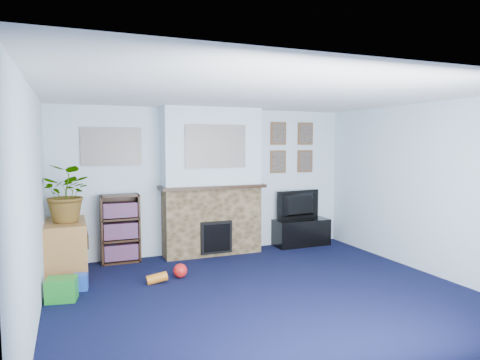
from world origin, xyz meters
name	(u,v)px	position (x,y,z in m)	size (l,w,h in m)	color
floor	(265,294)	(0.00, 0.00, 0.00)	(5.00, 4.50, 0.01)	black
ceiling	(266,94)	(0.00, 0.00, 2.40)	(5.00, 4.50, 0.01)	white
wall_back	(208,181)	(0.00, 2.25, 1.20)	(5.00, 0.04, 2.40)	silver
wall_front	(402,233)	(0.00, -2.25, 1.20)	(5.00, 0.04, 2.40)	silver
wall_left	(33,208)	(-2.50, 0.00, 1.20)	(0.04, 4.50, 2.40)	silver
wall_right	(426,188)	(2.50, 0.00, 1.20)	(0.04, 4.50, 2.40)	silver
chimney_breast	(212,183)	(0.00, 2.05, 1.18)	(1.72, 0.50, 2.40)	brown
collage_main	(216,146)	(0.00, 1.84, 1.78)	(1.00, 0.03, 0.68)	gray
collage_left	(111,146)	(-1.55, 2.23, 1.78)	(0.90, 0.03, 0.58)	gray
portrait_tl	(278,134)	(1.30, 2.23, 2.00)	(0.30, 0.03, 0.40)	brown
portrait_tr	(305,134)	(1.85, 2.23, 2.00)	(0.30, 0.03, 0.40)	brown
portrait_bl	(278,162)	(1.30, 2.23, 1.50)	(0.30, 0.03, 0.40)	brown
portrait_br	(305,161)	(1.85, 2.23, 1.50)	(0.30, 0.03, 0.40)	brown
tv_stand	(301,233)	(1.67, 2.03, 0.23)	(0.99, 0.42, 0.47)	black
television	(301,205)	(1.67, 2.05, 0.73)	(0.89, 0.12, 0.51)	black
bookshelf	(120,230)	(-1.46, 2.11, 0.50)	(0.58, 0.28, 1.05)	black
sideboard	(66,250)	(-2.24, 1.75, 0.35)	(0.54, 0.96, 0.75)	#A46D34
potted_plant	(68,193)	(-2.19, 1.70, 1.15)	(0.72, 0.62, 0.80)	#26661E
mantel_clock	(206,181)	(-0.11, 2.00, 1.22)	(0.09, 0.06, 0.13)	gold
mantel_candle	(228,180)	(0.26, 2.00, 1.23)	(0.04, 0.04, 0.14)	#B2BFC6
mantel_teddy	(180,182)	(-0.55, 2.00, 1.22)	(0.14, 0.14, 0.14)	gray
mantel_can	(251,180)	(0.68, 2.00, 1.21)	(0.06, 0.06, 0.12)	blue
green_crate	(62,289)	(-2.29, 0.70, 0.14)	(0.33, 0.27, 0.27)	#198C26
toy_ball	(180,271)	(-0.80, 1.01, 0.09)	(0.19, 0.19, 0.19)	red
toy_block	(81,281)	(-2.07, 1.00, 0.11)	(0.17, 0.17, 0.20)	blue
toy_tube	(157,278)	(-1.14, 0.89, 0.07)	(0.12, 0.12, 0.27)	orange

